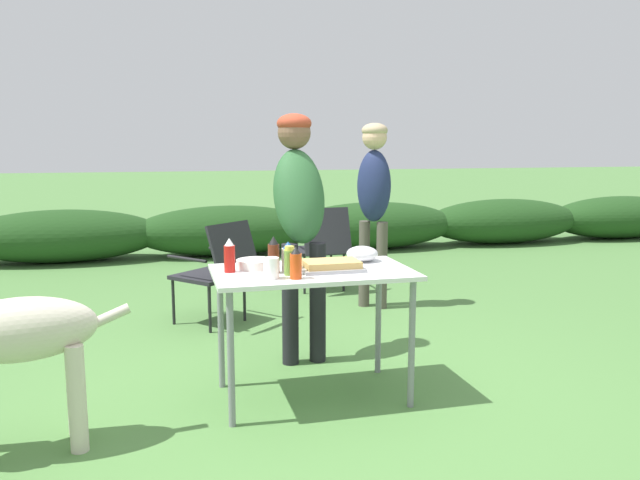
% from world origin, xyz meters
% --- Properties ---
extents(ground_plane, '(60.00, 60.00, 0.00)m').
position_xyz_m(ground_plane, '(0.00, 0.00, 0.00)').
color(ground_plane, '#4C7A3D').
extents(shrub_hedge, '(14.40, 0.90, 0.64)m').
position_xyz_m(shrub_hedge, '(0.00, 4.75, 0.32)').
color(shrub_hedge, '#1E4219').
rests_on(shrub_hedge, ground).
extents(folding_table, '(1.10, 0.64, 0.74)m').
position_xyz_m(folding_table, '(0.00, 0.00, 0.66)').
color(folding_table, white).
rests_on(folding_table, ground).
extents(food_tray, '(0.34, 0.23, 0.06)m').
position_xyz_m(food_tray, '(0.10, -0.04, 0.77)').
color(food_tray, '#9E9EA3').
rests_on(food_tray, folding_table).
extents(plate_stack, '(0.21, 0.21, 0.05)m').
position_xyz_m(plate_stack, '(-0.30, 0.13, 0.76)').
color(plate_stack, white).
rests_on(plate_stack, folding_table).
extents(mixing_bowl, '(0.19, 0.19, 0.09)m').
position_xyz_m(mixing_bowl, '(0.35, 0.18, 0.79)').
color(mixing_bowl, silver).
rests_on(mixing_bowl, folding_table).
extents(paper_cup_stack, '(0.08, 0.08, 0.11)m').
position_xyz_m(paper_cup_stack, '(-0.26, -0.17, 0.80)').
color(paper_cup_stack, white).
rests_on(paper_cup_stack, folding_table).
extents(mayo_bottle, '(0.07, 0.07, 0.17)m').
position_xyz_m(mayo_bottle, '(-0.14, -0.01, 0.82)').
color(mayo_bottle, silver).
rests_on(mayo_bottle, folding_table).
extents(ketchup_bottle, '(0.06, 0.06, 0.19)m').
position_xyz_m(ketchup_bottle, '(-0.45, 0.06, 0.83)').
color(ketchup_bottle, red).
rests_on(ketchup_bottle, folding_table).
extents(bbq_sauce_bottle, '(0.06, 0.06, 0.20)m').
position_xyz_m(bbq_sauce_bottle, '(-0.22, -0.02, 0.84)').
color(bbq_sauce_bottle, '#562314').
rests_on(bbq_sauce_bottle, folding_table).
extents(hot_sauce_bottle, '(0.06, 0.06, 0.17)m').
position_xyz_m(hot_sauce_bottle, '(-0.14, -0.20, 0.82)').
color(hot_sauce_bottle, '#CC4214').
rests_on(hot_sauce_bottle, folding_table).
extents(relish_jar, '(0.06, 0.06, 0.16)m').
position_xyz_m(relish_jar, '(-0.15, -0.10, 0.82)').
color(relish_jar, olive).
rests_on(relish_jar, folding_table).
extents(standing_person_in_red_jacket, '(0.35, 0.48, 1.63)m').
position_xyz_m(standing_person_in_red_jacket, '(0.08, 0.69, 1.04)').
color(standing_person_in_red_jacket, black).
rests_on(standing_person_in_red_jacket, ground).
extents(standing_person_in_gray_fleece, '(0.37, 0.36, 1.61)m').
position_xyz_m(standing_person_in_gray_fleece, '(0.98, 1.80, 1.03)').
color(standing_person_in_gray_fleece, '#4C473D').
rests_on(standing_person_in_gray_fleece, ground).
extents(dog, '(1.07, 0.41, 0.81)m').
position_xyz_m(dog, '(-1.51, -0.30, 0.56)').
color(dog, beige).
rests_on(dog, ground).
extents(camp_chair_green_behind_table, '(0.74, 0.75, 0.83)m').
position_xyz_m(camp_chair_green_behind_table, '(-0.39, 1.58, 0.47)').
color(camp_chair_green_behind_table, '#232328').
rests_on(camp_chair_green_behind_table, ground).
extents(camp_chair_near_hedge, '(0.50, 0.61, 0.83)m').
position_xyz_m(camp_chair_near_hedge, '(0.70, 2.52, 0.47)').
color(camp_chair_near_hedge, '#232328').
rests_on(camp_chair_near_hedge, ground).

